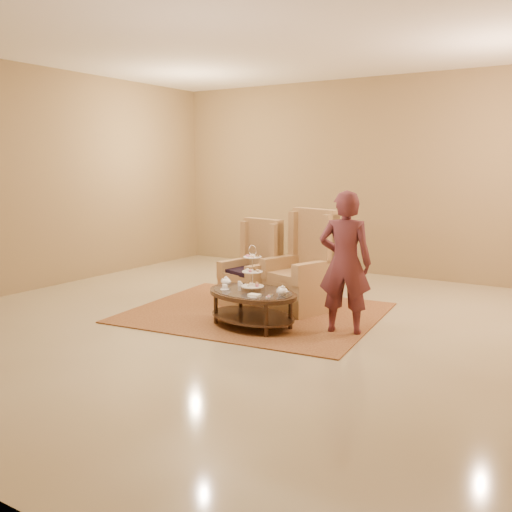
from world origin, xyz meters
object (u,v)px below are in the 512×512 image
Objects in this scene: armchair_left at (254,276)px; armchair_right at (304,277)px; tea_table at (252,298)px; person at (345,263)px.

armchair_left is 0.75m from armchair_right.
person is at bearing 30.14° from tea_table.
person is (0.90, -0.71, 0.38)m from armchair_right.
armchair_left is 0.72× the size of person.
armchair_left is at bearing -155.54° from armchair_right.
tea_table is at bearing -80.50° from armchair_right.
tea_table is 1.15m from armchair_left.
armchair_right reaches higher than tea_table.
armchair_left is at bearing -35.81° from person.
armchair_left is at bearing 132.10° from tea_table.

